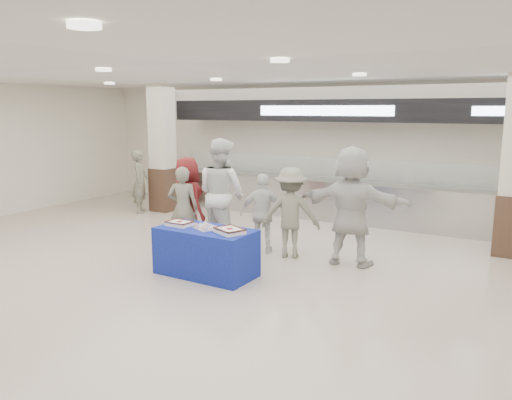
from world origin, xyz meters
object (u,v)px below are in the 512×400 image
Objects in this scene: soldier_a at (183,208)px; chef_tall at (221,194)px; soldier_bg at (140,181)px; soldier_b at (291,213)px; cupcake_tray at (205,227)px; civilian_white at (352,206)px; sheet_cake_right at (230,230)px; display_table at (206,252)px; sheet_cake_left at (180,223)px; civilian_maroon at (187,202)px; chef_short at (263,214)px.

chef_tall is (0.55, 0.46, 0.25)m from soldier_a.
soldier_b is at bearing -136.26° from soldier_bg.
civilian_white reaches higher than cupcake_tray.
soldier_a is 0.76m from chef_tall.
chef_tall reaches higher than sheet_cake_right.
display_table is 2.52m from civilian_white.
sheet_cake_right reaches higher than display_table.
display_table is 0.64m from sheet_cake_left.
soldier_bg is at bearing -37.55° from soldier_b.
chef_tall reaches higher than display_table.
display_table is 1.76m from soldier_b.
civilian_white is at bearing 170.01° from soldier_a.
civilian_maroon is (-1.33, 1.27, 0.07)m from cupcake_tray.
civilian_white is at bearing -151.12° from civilian_maroon.
chef_tall reaches higher than sheet_cake_left.
soldier_b is (2.04, 0.30, -0.06)m from civilian_maroon.
soldier_b is 5.18m from soldier_bg.
chef_short is at bearing 67.27° from sheet_cake_left.
civilian_maroon is 0.85× the size of civilian_white.
cupcake_tray is 0.25× the size of civilian_white.
chef_tall is (-0.18, 1.48, 0.24)m from sheet_cake_left.
chef_tall is 1.41m from soldier_b.
cupcake_tray is at bearing 63.79° from chef_short.
soldier_b is (1.94, 0.56, 0.02)m from soldier_a.
civilian_maroon is 0.83× the size of chef_tall.
display_table is at bearing 3.60° from sheet_cake_left.
soldier_b is at bearing 161.19° from chef_short.
soldier_a is at bearing 142.08° from display_table.
soldier_bg reaches higher than sheet_cake_right.
civilian_maroon is 1.17× the size of chef_short.
chef_short is at bearing -138.40° from soldier_bg.
cupcake_tray is (0.01, -0.01, 0.41)m from display_table.
sheet_cake_left is (-0.49, -0.03, 0.42)m from display_table.
sheet_cake_right is at bearing 141.13° from chef_tall.
chef_short reaches higher than cupcake_tray.
display_table is at bearing -155.14° from soldier_bg.
soldier_a is (-1.71, 1.05, -0.02)m from sheet_cake_right.
civilian_white is (2.27, 1.69, 0.21)m from sheet_cake_left.
sheet_cake_right is at bearing 48.12° from civilian_white.
sheet_cake_right is 0.33× the size of soldier_bg.
soldier_bg is at bearing -39.71° from chef_short.
chef_short is 0.55m from soldier_b.
display_table is 0.75× the size of chef_tall.
sheet_cake_right is 1.06× the size of cupcake_tray.
soldier_a is 0.98× the size of soldier_b.
civilian_maroon is (-0.84, 1.29, 0.06)m from sheet_cake_left.
sheet_cake_left is at bearing 32.07° from civilian_white.
cupcake_tray is 0.24× the size of chef_tall.
civilian_maroon reaches higher than soldier_bg.
sheet_cake_left is 1.54m from civilian_maroon.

